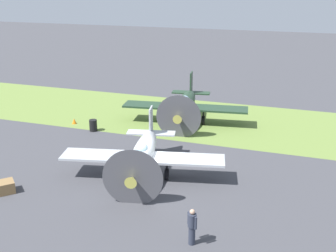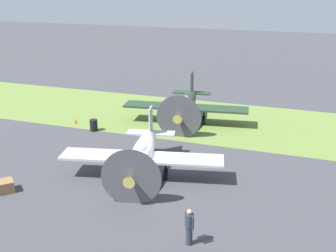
{
  "view_description": "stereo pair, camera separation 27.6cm",
  "coord_description": "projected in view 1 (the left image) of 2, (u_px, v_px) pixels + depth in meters",
  "views": [
    {
      "loc": [
        -7.92,
        21.05,
        10.98
      ],
      "look_at": [
        1.01,
        -5.07,
        1.34
      ],
      "focal_mm": 44.36,
      "sensor_mm": 36.0,
      "label": 1
    },
    {
      "loc": [
        -8.18,
        20.96,
        10.98
      ],
      "look_at": [
        1.01,
        -5.07,
        1.34
      ],
      "focal_mm": 44.36,
      "sensor_mm": 36.0,
      "label": 2
    }
  ],
  "objects": [
    {
      "name": "ground_crew_chief",
      "position": [
        192.0,
        226.0,
        18.06
      ],
      "size": [
        0.52,
        0.43,
        1.73
      ],
      "rotation": [
        0.0,
        0.0,
        2.48
      ],
      "color": "#2D3342",
      "rests_on": "ground"
    },
    {
      "name": "supply_crate",
      "position": [
        6.0,
        187.0,
        22.76
      ],
      "size": [
        1.27,
        1.27,
        0.64
      ],
      "primitive_type": "cube",
      "rotation": [
        0.0,
        0.0,
        0.82
      ],
      "color": "olive",
      "rests_on": "ground"
    },
    {
      "name": "grass_verge",
      "position": [
        203.0,
        119.0,
        34.93
      ],
      "size": [
        120.0,
        11.0,
        0.01
      ],
      "primitive_type": "cube",
      "color": "olive",
      "rests_on": "ground"
    },
    {
      "name": "airplane_lead",
      "position": [
        143.0,
        153.0,
        24.33
      ],
      "size": [
        9.67,
        7.73,
        3.43
      ],
      "rotation": [
        0.0,
        0.0,
        0.22
      ],
      "color": "#B2B7BC",
      "rests_on": "ground"
    },
    {
      "name": "ground_plane",
      "position": [
        157.0,
        175.0,
        24.84
      ],
      "size": [
        160.0,
        160.0,
        0.0
      ],
      "primitive_type": "plane",
      "color": "#424247"
    },
    {
      "name": "fuel_drum",
      "position": [
        93.0,
        125.0,
        32.08
      ],
      "size": [
        0.6,
        0.6,
        0.9
      ],
      "primitive_type": "cylinder",
      "color": "black",
      "rests_on": "ground"
    },
    {
      "name": "runway_marker_cone",
      "position": [
        74.0,
        121.0,
        33.78
      ],
      "size": [
        0.36,
        0.36,
        0.44
      ],
      "primitive_type": "cone",
      "color": "orange",
      "rests_on": "ground"
    },
    {
      "name": "airplane_wingman",
      "position": [
        185.0,
        104.0,
        33.76
      ],
      "size": [
        10.23,
        8.13,
        3.62
      ],
      "rotation": [
        0.0,
        0.0,
        0.14
      ],
      "color": "#233D28",
      "rests_on": "ground"
    }
  ]
}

